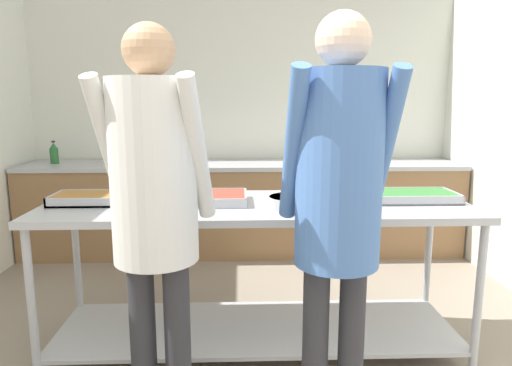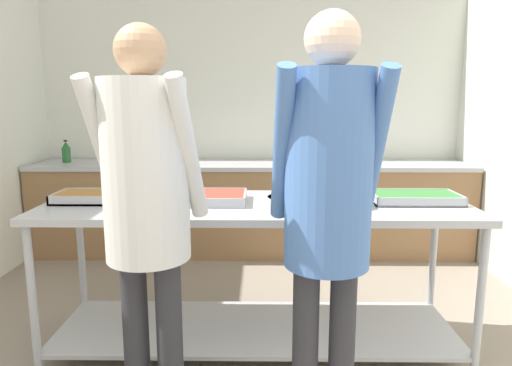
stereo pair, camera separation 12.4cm
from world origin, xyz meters
name	(u,v)px [view 2 (the right image)]	position (x,y,z in m)	size (l,w,h in m)	color
wall_rear	(252,116)	(0.00, 3.81, 1.32)	(4.33, 0.06, 2.65)	silver
back_counter	(251,207)	(0.00, 3.44, 0.44)	(4.17, 0.65, 0.88)	olive
serving_counter	(256,251)	(0.07, 1.63, 0.61)	(2.44, 0.76, 0.89)	#ADAFB5
serving_tray_roast	(91,197)	(-0.90, 1.68, 0.92)	(0.41, 0.26, 0.05)	#ADAFB5
plate_stack	(148,201)	(-0.54, 1.58, 0.92)	(0.23, 0.23, 0.05)	white
serving_tray_vegetables	(212,198)	(-0.19, 1.66, 0.92)	(0.40, 0.33, 0.05)	#ADAFB5
sauce_pan	(290,202)	(0.26, 1.52, 0.93)	(0.42, 0.28, 0.06)	#ADAFB5
broccoli_bowl	(352,201)	(0.60, 1.55, 0.93)	(0.21, 0.21, 0.10)	#3D668C
serving_tray_greens	(414,198)	(0.99, 1.67, 0.92)	(0.50, 0.29, 0.05)	#ADAFB5
guest_serving_left	(146,191)	(-0.38, 0.93, 1.10)	(0.50, 0.41, 1.78)	#2D2D33
guest_serving_right	(328,192)	(0.36, 0.82, 1.13)	(0.45, 0.36, 1.80)	#2D2D33
water_bottle	(66,152)	(-1.80, 3.46, 0.98)	(0.08, 0.08, 0.22)	#23602D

